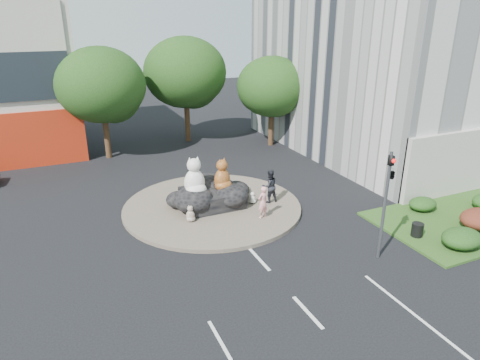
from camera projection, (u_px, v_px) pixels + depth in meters
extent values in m
plane|color=black|center=(308.00, 312.00, 15.76)|extent=(120.00, 120.00, 0.00)
cylinder|color=brown|center=(212.00, 207.00, 24.25)|extent=(10.00, 10.00, 0.20)
cube|color=#2C4818|center=(468.00, 219.00, 22.85)|extent=(10.00, 6.00, 0.12)
cylinder|color=#382314|center=(107.00, 134.00, 32.32)|extent=(0.44, 0.44, 3.74)
ellipsoid|color=#183410|center=(101.00, 85.00, 31.01)|extent=(6.46, 6.46, 5.49)
sphere|color=#183410|center=(112.00, 95.00, 32.05)|extent=(4.25, 4.25, 4.25)
sphere|color=#183410|center=(92.00, 95.00, 30.70)|extent=(3.74, 3.74, 3.74)
cylinder|color=#382314|center=(187.00, 119.00, 36.65)|extent=(0.44, 0.44, 3.96)
ellipsoid|color=#183410|center=(185.00, 72.00, 35.26)|extent=(6.84, 6.84, 5.81)
sphere|color=#183410|center=(193.00, 82.00, 36.31)|extent=(4.50, 4.50, 4.50)
sphere|color=#183410|center=(178.00, 81.00, 34.96)|extent=(3.96, 3.96, 3.96)
cylinder|color=#382314|center=(271.00, 126.00, 35.63)|extent=(0.44, 0.44, 3.30)
ellipsoid|color=#183410|center=(272.00, 87.00, 34.48)|extent=(5.70, 5.70, 4.84)
sphere|color=#183410|center=(277.00, 94.00, 35.47)|extent=(3.75, 3.75, 3.75)
sphere|color=#183410|center=(266.00, 94.00, 34.14)|extent=(3.30, 3.30, 3.30)
ellipsoid|color=#183410|center=(462.00, 238.00, 19.83)|extent=(2.00, 1.60, 0.90)
ellipsoid|color=#183410|center=(423.00, 204.00, 23.67)|extent=(1.60, 1.28, 0.72)
cylinder|color=#595B60|center=(384.00, 207.00, 18.47)|extent=(0.14, 0.14, 5.00)
imported|color=black|center=(389.00, 170.00, 17.85)|extent=(0.21, 0.26, 1.30)
imported|color=black|center=(392.00, 174.00, 18.00)|extent=(0.26, 1.24, 0.50)
sphere|color=red|center=(394.00, 161.00, 17.54)|extent=(0.18, 0.18, 0.18)
cylinder|color=#595B60|center=(422.00, 125.00, 26.08)|extent=(0.18, 0.18, 8.00)
cylinder|color=#595B60|center=(419.00, 58.00, 24.26)|extent=(2.00, 0.12, 0.12)
cube|color=silver|center=(406.00, 60.00, 23.92)|extent=(0.50, 0.22, 0.12)
imported|color=pink|center=(263.00, 202.00, 22.41)|extent=(0.75, 0.62, 1.76)
imported|color=black|center=(270.00, 186.00, 24.29)|extent=(0.95, 0.74, 1.94)
cylinder|color=black|center=(417.00, 230.00, 20.86)|extent=(0.69, 0.69, 0.67)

